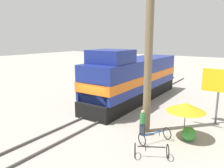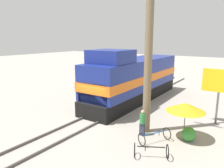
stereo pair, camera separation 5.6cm
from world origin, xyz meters
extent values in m
plane|color=gray|center=(0.00, 0.00, 0.00)|extent=(120.00, 120.00, 0.00)
cube|color=#4C4742|center=(-0.72, 0.00, 0.07)|extent=(0.08, 38.75, 0.15)
cube|color=#4C4742|center=(0.72, 0.00, 0.07)|extent=(0.08, 38.75, 0.15)
cube|color=black|center=(0.00, 5.87, 0.59)|extent=(2.83, 13.13, 1.18)
cube|color=navy|center=(0.00, 5.87, 2.51)|extent=(3.08, 12.61, 2.67)
cube|color=orange|center=(0.00, 5.87, 2.24)|extent=(3.12, 12.74, 0.70)
cube|color=orange|center=(0.00, 0.49, 1.91)|extent=(2.61, 1.84, 1.47)
cube|color=navy|center=(0.00, 1.93, 4.36)|extent=(2.89, 2.89, 1.02)
cylinder|color=#726047|center=(4.00, -0.03, 5.54)|extent=(0.47, 0.47, 11.09)
cylinder|color=#4C4C4C|center=(6.27, 0.25, 1.03)|extent=(0.05, 0.05, 2.05)
cone|color=orange|center=(6.27, 0.25, 1.93)|extent=(2.19, 2.19, 0.49)
cube|color=#595959|center=(7.39, 3.86, 1.10)|extent=(0.12, 0.12, 2.20)
cube|color=yellow|center=(7.39, 3.86, 2.97)|extent=(2.19, 0.08, 1.54)
sphere|color=#388C38|center=(6.57, 0.17, 0.40)|extent=(0.80, 0.80, 0.80)
cube|color=#2D3347|center=(4.07, -0.68, 0.38)|extent=(0.30, 0.20, 0.76)
cylinder|color=#337F3F|center=(4.07, -0.68, 1.07)|extent=(0.34, 0.34, 0.61)
sphere|color=tan|center=(4.07, -0.68, 1.48)|extent=(0.22, 0.22, 0.22)
torus|color=black|center=(5.49, -0.36, 0.36)|extent=(0.64, 0.40, 0.71)
torus|color=black|center=(4.63, -1.86, 0.36)|extent=(0.64, 0.40, 0.71)
cube|color=#194C99|center=(5.06, -1.11, 0.56)|extent=(0.76, 1.30, 0.04)
cylinder|color=#194C99|center=(5.21, -0.84, 0.48)|extent=(0.04, 0.04, 0.30)
torus|color=black|center=(4.86, -3.09, 0.36)|extent=(0.39, 0.65, 0.72)
torus|color=black|center=(6.24, -2.33, 0.36)|extent=(0.39, 0.65, 0.72)
cube|color=black|center=(5.55, -2.71, 0.57)|extent=(1.20, 0.68, 0.04)
cylinder|color=black|center=(5.31, -2.84, 0.49)|extent=(0.04, 0.04, 0.30)
camera|label=1|loc=(9.41, -11.84, 5.75)|focal=35.00mm
camera|label=2|loc=(9.46, -11.81, 5.75)|focal=35.00mm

